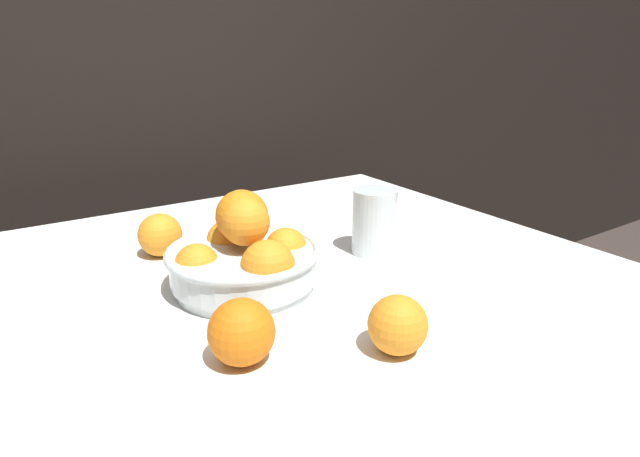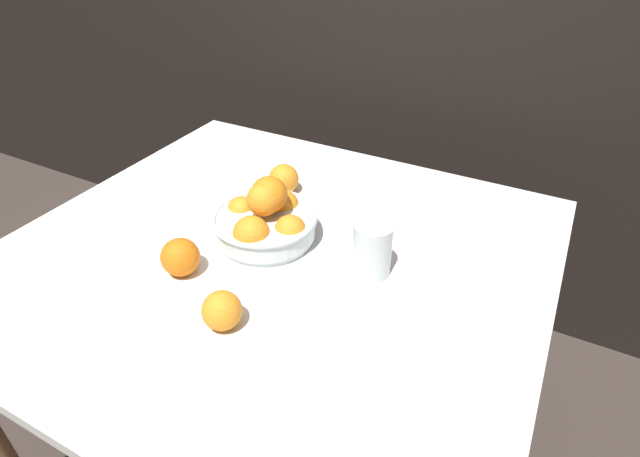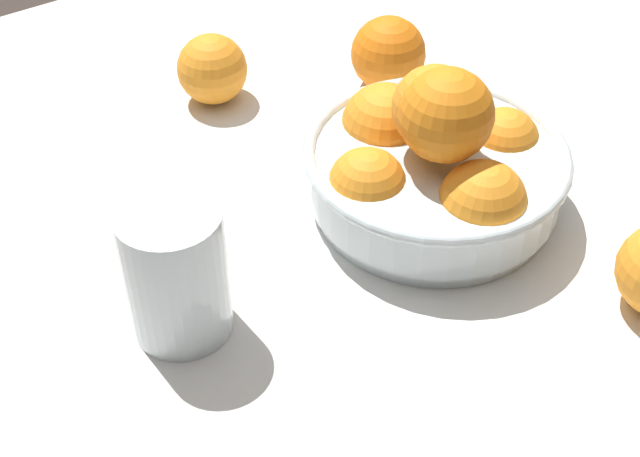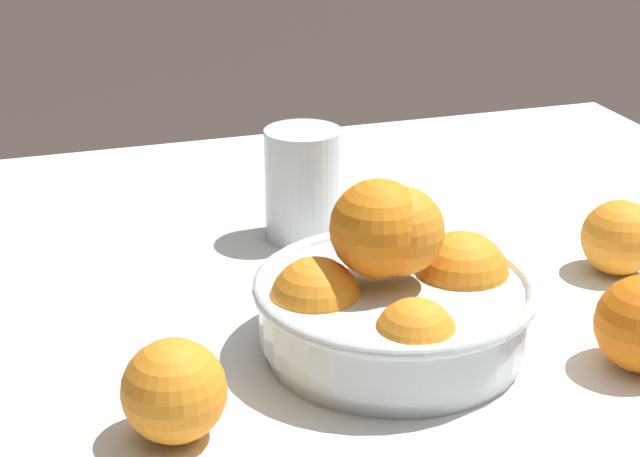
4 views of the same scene
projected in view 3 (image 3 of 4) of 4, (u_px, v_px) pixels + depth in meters
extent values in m
cube|color=white|center=(375.00, 214.00, 0.86)|extent=(1.19, 1.11, 0.03)
cylinder|color=#936B47|center=(438.00, 110.00, 1.64)|extent=(0.05, 0.05, 0.71)
cylinder|color=silver|center=(431.00, 199.00, 0.85)|extent=(0.22, 0.22, 0.02)
cylinder|color=silver|center=(434.00, 173.00, 0.82)|extent=(0.23, 0.23, 0.05)
torus|color=silver|center=(436.00, 153.00, 0.81)|extent=(0.25, 0.25, 0.01)
sphere|color=orange|center=(367.00, 187.00, 0.79)|extent=(0.07, 0.07, 0.07)
sphere|color=orange|center=(482.00, 203.00, 0.77)|extent=(0.08, 0.08, 0.08)
sphere|color=orange|center=(503.00, 143.00, 0.84)|extent=(0.07, 0.07, 0.07)
sphere|color=orange|center=(384.00, 126.00, 0.85)|extent=(0.08, 0.08, 0.08)
sphere|color=orange|center=(435.00, 108.00, 0.78)|extent=(0.08, 0.08, 0.08)
sphere|color=orange|center=(446.00, 115.00, 0.76)|extent=(0.08, 0.08, 0.08)
cylinder|color=#F4A314|center=(178.00, 285.00, 0.71)|extent=(0.07, 0.07, 0.09)
cylinder|color=silver|center=(176.00, 272.00, 0.70)|extent=(0.08, 0.08, 0.12)
sphere|color=orange|center=(212.00, 69.00, 0.96)|extent=(0.08, 0.08, 0.08)
sphere|color=orange|center=(388.00, 54.00, 0.98)|extent=(0.08, 0.08, 0.08)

